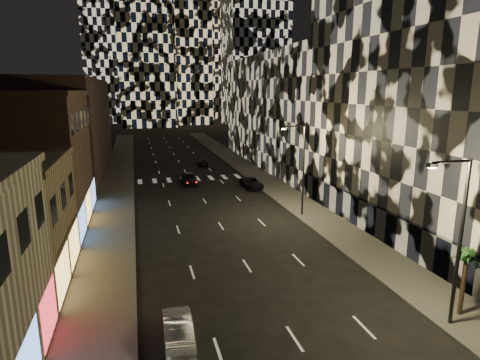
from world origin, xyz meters
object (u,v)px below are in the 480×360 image
streetlight_far (301,164)px  car_dark_rightlane (252,183)px  car_dark_oncoming (203,162)px  streetlight_near (457,232)px  car_silver_parked (178,333)px  car_dark_midlane (190,178)px  palm_tree (466,261)px

streetlight_far → car_dark_rightlane: bearing=96.1°
streetlight_far → car_dark_oncoming: bearing=99.2°
streetlight_near → car_dark_oncoming: 50.34m
streetlight_far → car_silver_parked: size_ratio=2.21×
car_dark_midlane → palm_tree: (10.29, -36.28, 2.58)m
car_dark_midlane → streetlight_near: bearing=-79.8°
streetlight_far → car_silver_parked: (-14.15, -17.99, -4.68)m
car_dark_oncoming → car_dark_rightlane: size_ratio=0.86×
car_dark_midlane → palm_tree: bearing=-77.5°
car_dark_rightlane → palm_tree: 32.25m
car_dark_rightlane → palm_tree: (2.79, -32.01, 2.70)m
car_dark_midlane → car_dark_oncoming: bearing=69.6°
car_dark_midlane → car_dark_oncoming: 13.59m
car_dark_oncoming → palm_tree: bearing=98.4°
streetlight_far → car_dark_oncoming: 30.64m
car_silver_parked → palm_tree: (15.59, -1.41, 2.69)m
streetlight_near → car_dark_midlane: 38.21m
streetlight_near → car_silver_parked: bearing=171.9°
streetlight_far → car_dark_midlane: (-8.85, 16.89, -4.58)m
streetlight_far → car_silver_parked: bearing=-128.2°
streetlight_far → car_dark_midlane: size_ratio=1.98×
car_silver_parked → car_dark_midlane: (5.30, 34.87, 0.10)m
car_dark_midlane → car_dark_rightlane: bearing=-33.0°
car_dark_oncoming → palm_tree: size_ratio=1.05×
streetlight_far → car_dark_rightlane: 13.53m
streetlight_far → palm_tree: 19.55m
streetlight_near → car_dark_oncoming: streetlight_near is taller
streetlight_far → streetlight_near: bearing=-90.0°
car_silver_parked → streetlight_near: bearing=-6.8°
streetlight_near → car_dark_midlane: bearing=103.5°
streetlight_near → car_dark_rightlane: size_ratio=1.91×
streetlight_near → palm_tree: size_ratio=2.32×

